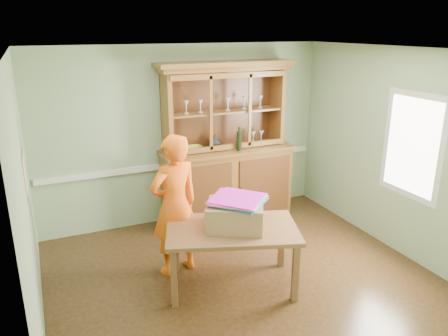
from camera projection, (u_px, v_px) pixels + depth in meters
name	position (u px, v px, depth m)	size (l,w,h in m)	color
floor	(241.00, 277.00, 5.36)	(4.50, 4.50, 0.00)	#4E3019
ceiling	(244.00, 50.00, 4.52)	(4.50, 4.50, 0.00)	white
wall_back	(185.00, 135.00, 6.68)	(4.50, 4.50, 0.00)	#87A57C
wall_left	(26.00, 204.00, 4.08)	(4.00, 4.00, 0.00)	#87A57C
wall_right	(394.00, 151.00, 5.81)	(4.00, 4.00, 0.00)	#87A57C
wall_front	(362.00, 253.00, 3.20)	(4.50, 4.50, 0.00)	#87A57C
chair_rail	(186.00, 163.00, 6.80)	(4.41, 0.05, 0.08)	silver
framed_map	(25.00, 174.00, 4.28)	(0.03, 0.60, 0.46)	#311E13
window_panel	(412.00, 146.00, 5.49)	(0.03, 0.96, 1.36)	silver
china_hutch	(226.00, 166.00, 6.81)	(2.09, 0.69, 2.45)	brown
dining_table	(232.00, 235.00, 5.00)	(1.70, 1.33, 0.74)	brown
cardboard_box	(235.00, 215.00, 4.95)	(0.63, 0.50, 0.29)	#95704D
kite_stack	(237.00, 200.00, 4.92)	(0.75, 0.75, 0.06)	#365AB9
person	(175.00, 206.00, 5.24)	(0.64, 0.42, 1.76)	#FF6210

